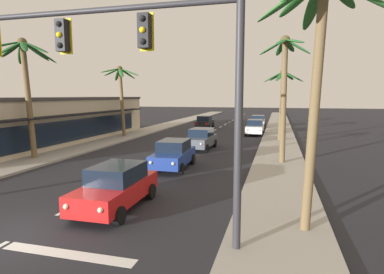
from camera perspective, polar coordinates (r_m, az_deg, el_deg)
name	(u,v)px	position (r m, az deg, el deg)	size (l,w,h in m)	color
ground_plane	(19,236)	(11.66, -28.53, -15.23)	(220.00, 220.00, 0.00)	#232328
sidewalk_right	(279,146)	(28.01, 15.24, -1.57)	(3.20, 110.00, 0.14)	#9E998E
sidewalk_left	(113,140)	(31.98, -13.95, -0.44)	(3.20, 110.00, 0.14)	#9E998E
lane_markings	(196,143)	(29.25, 0.66, -1.07)	(4.28, 89.13, 0.01)	silver
traffic_signal_mast	(118,56)	(9.55, -13.14, 13.85)	(10.54, 0.41, 7.65)	#2D2D33
sedan_lead_at_stop_bar	(116,186)	(12.71, -13.37, -8.58)	(1.97, 4.46, 1.68)	red
sedan_third_in_queue	(173,154)	(19.07, -3.34, -3.05)	(2.08, 4.50, 1.68)	navy
sedan_fifth_in_queue	(201,139)	(25.80, 1.59, -0.30)	(2.05, 4.49, 1.68)	#4C515B
sedan_oncoming_far	(205,122)	(42.32, 2.28, 2.71)	(2.01, 4.48, 1.68)	black
sedan_parked_nearest_kerb	(255,127)	(35.99, 11.19, 1.75)	(1.96, 4.46, 1.68)	silver
sedan_parked_mid_kerb	(258,122)	(43.70, 11.67, 2.71)	(1.99, 4.47, 1.68)	silver
palm_left_second	(25,73)	(24.07, -27.60, 10.10)	(4.57, 4.35, 8.05)	brown
palm_left_third	(121,87)	(33.79, -12.59, 8.66)	(4.23, 3.90, 7.30)	brown
palm_right_nearest	(320,34)	(10.40, 21.93, 16.67)	(3.86, 4.09, 7.96)	brown
palm_right_second	(285,76)	(20.67, 16.17, 10.34)	(3.10, 3.32, 7.91)	brown
palm_right_third	(282,92)	(31.05, 15.84, 7.73)	(3.65, 3.56, 6.76)	brown
storefront_strip_left	(54,120)	(31.81, -23.46, 2.77)	(7.21, 24.42, 4.15)	beige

